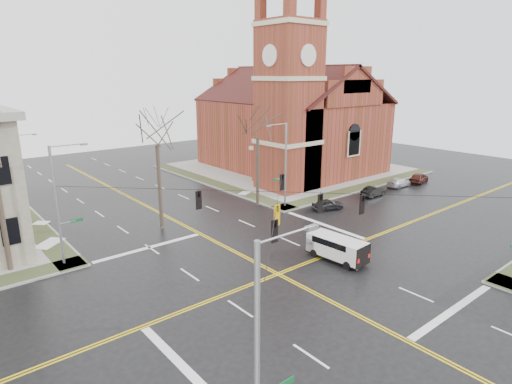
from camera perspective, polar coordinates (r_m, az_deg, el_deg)
ground at (r=31.62m, az=2.94°, el=-10.87°), size 120.00×120.00×0.00m
sidewalks at (r=31.59m, az=2.94°, el=-10.75°), size 80.00×80.00×0.17m
road_markings at (r=31.62m, az=2.94°, el=-10.86°), size 100.00×100.00×0.01m
church at (r=63.60m, az=4.52°, el=10.41°), size 24.28×27.48×27.50m
signal_pole_ne at (r=45.39m, az=3.81°, el=3.93°), size 2.75×0.22×9.00m
signal_pole_nw at (r=34.49m, az=-24.80°, el=-1.24°), size 2.75×0.22×9.00m
signal_pole_sw at (r=15.23m, az=0.70°, el=-21.15°), size 2.75×0.22×9.00m
span_wires at (r=29.40m, az=3.10°, el=0.02°), size 23.02×23.02×0.03m
traffic_signals at (r=29.14m, az=3.97°, el=-1.67°), size 8.21×8.26×1.30m
streetlight_north_a at (r=50.48m, az=-29.00°, el=2.62°), size 2.30×0.20×8.00m
cargo_van at (r=34.07m, az=10.49°, el=-7.12°), size 2.21×4.92×1.82m
parked_car_a at (r=46.21m, az=9.53°, el=-1.63°), size 3.71×2.32×1.18m
parked_car_b at (r=52.39m, az=15.42°, el=0.08°), size 3.69×1.37×1.21m
parked_car_c at (r=57.82m, az=18.53°, el=1.22°), size 3.94×1.66×1.14m
parked_car_d at (r=60.92m, az=20.91°, el=1.81°), size 4.22×2.40×1.35m
tree_nw_near at (r=39.28m, az=-13.10°, el=6.87°), size 4.00×4.00×11.62m
tree_ne at (r=45.17m, az=0.21°, el=7.91°), size 4.00×4.00×11.14m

